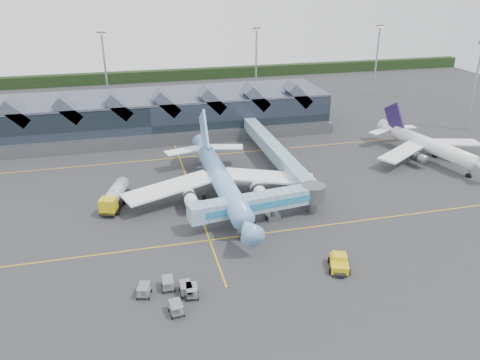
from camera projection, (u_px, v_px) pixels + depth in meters
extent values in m
plane|color=#2A2A2D|center=(201.00, 216.00, 78.43)|extent=(260.00, 260.00, 0.00)
cube|color=gold|center=(210.00, 240.00, 71.34)|extent=(120.00, 0.25, 0.01)
cube|color=gold|center=(179.00, 158.00, 103.26)|extent=(120.00, 0.25, 0.01)
cube|color=gold|center=(192.00, 191.00, 87.30)|extent=(0.25, 60.00, 0.01)
cube|color=black|center=(151.00, 76.00, 175.16)|extent=(260.00, 4.00, 4.00)
cube|color=black|center=(149.00, 115.00, 118.06)|extent=(90.00, 20.00, 9.00)
cube|color=#464C5E|center=(147.00, 97.00, 116.15)|extent=(90.00, 20.00, 0.60)
cube|color=slate|center=(153.00, 141.00, 109.60)|extent=(90.00, 2.50, 2.60)
cube|color=#464C5E|center=(16.00, 111.00, 103.45)|extent=(6.43, 6.00, 6.43)
cube|color=#464C5E|center=(69.00, 108.00, 105.90)|extent=(6.43, 6.00, 6.43)
cube|color=#464C5E|center=(118.00, 105.00, 108.35)|extent=(6.43, 6.00, 6.43)
cube|color=#464C5E|center=(166.00, 102.00, 110.80)|extent=(6.43, 6.00, 6.43)
cube|color=#464C5E|center=(212.00, 99.00, 113.24)|extent=(6.43, 6.00, 6.43)
cube|color=#464C5E|center=(255.00, 97.00, 115.69)|extent=(6.43, 6.00, 6.43)
cube|color=#464C5E|center=(297.00, 94.00, 118.14)|extent=(6.43, 6.00, 6.43)
cylinder|color=gray|center=(106.00, 73.00, 134.48)|extent=(0.56, 0.56, 22.00)
cube|color=slate|center=(101.00, 33.00, 130.02)|extent=(2.40, 0.50, 0.90)
cylinder|color=gray|center=(256.00, 66.00, 144.49)|extent=(0.56, 0.56, 22.00)
cube|color=slate|center=(257.00, 29.00, 140.03)|extent=(2.40, 0.50, 0.90)
cylinder|color=gray|center=(376.00, 62.00, 151.62)|extent=(0.56, 0.56, 22.00)
cube|color=slate|center=(380.00, 26.00, 147.16)|extent=(2.40, 0.50, 0.90)
cylinder|color=gray|center=(474.00, 88.00, 117.26)|extent=(0.56, 0.56, 22.00)
cylinder|color=#65A9CE|center=(222.00, 181.00, 82.04)|extent=(3.92, 28.92, 3.56)
cone|color=#65A9CE|center=(248.00, 228.00, 67.09)|extent=(3.62, 4.99, 3.56)
cube|color=black|center=(249.00, 225.00, 66.24)|extent=(1.36, 0.35, 0.48)
cone|color=#65A9CE|center=(203.00, 147.00, 97.61)|extent=(3.64, 6.64, 3.56)
cube|color=white|center=(169.00, 187.00, 81.23)|extent=(17.06, 10.27, 1.18)
cube|color=white|center=(269.00, 177.00, 85.48)|extent=(17.06, 9.94, 1.18)
cylinder|color=white|center=(190.00, 198.00, 79.42)|extent=(2.27, 4.98, 2.21)
cylinder|color=white|center=(258.00, 190.00, 82.25)|extent=(2.27, 4.98, 2.21)
cube|color=#65A9CE|center=(204.00, 132.00, 94.65)|extent=(0.53, 9.13, 9.82)
cube|color=white|center=(183.00, 151.00, 95.50)|extent=(7.92, 4.68, 0.23)
cube|color=white|center=(225.00, 147.00, 97.54)|extent=(7.89, 4.52, 0.23)
cylinder|color=slate|center=(242.00, 234.00, 71.15)|extent=(0.26, 0.26, 2.06)
cylinder|color=slate|center=(204.00, 195.00, 83.57)|extent=(0.26, 0.26, 2.06)
cylinder|color=slate|center=(237.00, 191.00, 84.98)|extent=(0.26, 0.26, 2.06)
cylinder|color=black|center=(242.00, 237.00, 71.42)|extent=(0.44, 1.33, 1.32)
cylinder|color=white|center=(432.00, 146.00, 100.33)|extent=(7.31, 21.82, 3.09)
cone|color=white|center=(389.00, 128.00, 111.21)|extent=(4.01, 5.46, 3.09)
cube|color=white|center=(402.00, 152.00, 98.52)|extent=(13.18, 9.82, 1.03)
cube|color=white|center=(452.00, 142.00, 104.22)|extent=(13.24, 5.47, 1.03)
cylinder|color=slate|center=(419.00, 158.00, 97.69)|extent=(2.61, 4.02, 1.92)
cylinder|color=slate|center=(453.00, 151.00, 101.49)|extent=(2.61, 4.02, 1.92)
cube|color=#251746|center=(394.00, 118.00, 109.03)|extent=(1.83, 6.90, 7.54)
cube|color=white|center=(380.00, 131.00, 109.07)|extent=(6.25, 4.48, 0.26)
cube|color=white|center=(403.00, 127.00, 111.81)|extent=(5.99, 2.43, 0.26)
cylinder|color=slate|center=(469.00, 173.00, 92.91)|extent=(0.29, 0.29, 1.79)
cylinder|color=slate|center=(418.00, 157.00, 101.06)|extent=(0.29, 0.29, 1.79)
cylinder|color=slate|center=(435.00, 153.00, 103.12)|extent=(0.29, 0.29, 1.79)
cylinder|color=black|center=(469.00, 176.00, 93.14)|extent=(0.68, 1.21, 1.15)
cube|color=#70A1BB|center=(257.00, 203.00, 75.24)|extent=(18.74, 5.08, 2.69)
cube|color=teal|center=(261.00, 206.00, 74.02)|extent=(18.40, 2.43, 1.11)
cube|color=#70A1BB|center=(196.00, 213.00, 71.86)|extent=(2.76, 3.24, 2.78)
cylinder|color=slate|center=(273.00, 209.00, 76.88)|extent=(0.65, 0.65, 3.51)
cube|color=slate|center=(272.00, 217.00, 77.42)|extent=(2.44, 2.12, 0.83)
cylinder|color=black|center=(267.00, 218.00, 77.15)|extent=(0.47, 0.87, 0.83)
cylinder|color=black|center=(278.00, 216.00, 77.77)|extent=(0.47, 0.87, 0.83)
cylinder|color=slate|center=(313.00, 193.00, 78.63)|extent=(4.08, 4.08, 2.78)
cylinder|color=slate|center=(312.00, 202.00, 79.34)|extent=(1.67, 1.67, 3.51)
cube|color=black|center=(116.00, 202.00, 81.61)|extent=(5.44, 10.12, 0.54)
cube|color=gold|center=(108.00, 205.00, 77.78)|extent=(3.21, 3.07, 2.39)
cube|color=black|center=(106.00, 205.00, 76.76)|extent=(2.33, 0.88, 1.09)
cylinder|color=#B8B9BD|center=(117.00, 191.00, 82.21)|extent=(4.29, 6.77, 2.50)
sphere|color=#B8B9BD|center=(122.00, 183.00, 85.09)|extent=(2.39, 2.39, 2.39)
sphere|color=#B8B9BD|center=(112.00, 199.00, 79.33)|extent=(2.39, 2.39, 2.39)
cylinder|color=black|center=(102.00, 211.00, 78.82)|extent=(0.69, 1.15, 1.09)
cylinder|color=black|center=(118.00, 212.00, 78.67)|extent=(0.69, 1.15, 1.09)
cylinder|color=black|center=(109.00, 201.00, 82.30)|extent=(0.69, 1.15, 1.09)
cylinder|color=black|center=(125.00, 202.00, 82.15)|extent=(0.69, 1.15, 1.09)
cylinder|color=black|center=(114.00, 195.00, 84.78)|extent=(0.69, 1.15, 1.09)
cylinder|color=black|center=(129.00, 195.00, 84.63)|extent=(0.69, 1.15, 1.09)
cube|color=gold|center=(339.00, 264.00, 64.19)|extent=(3.57, 4.46, 1.08)
cube|color=gold|center=(339.00, 256.00, 64.45)|extent=(2.42, 2.29, 0.75)
cube|color=black|center=(340.00, 274.00, 62.44)|extent=(1.71, 1.33, 0.32)
cylinder|color=black|center=(330.00, 271.00, 63.27)|extent=(0.60, 0.92, 0.86)
cylinder|color=black|center=(349.00, 272.00, 63.02)|extent=(0.60, 0.92, 0.86)
cylinder|color=black|center=(329.00, 260.00, 65.61)|extent=(0.60, 0.92, 0.86)
cylinder|color=black|center=(347.00, 261.00, 65.37)|extent=(0.60, 0.92, 0.86)
cube|color=gray|center=(168.00, 285.00, 60.13)|extent=(1.42, 2.21, 0.15)
cube|color=gray|center=(168.00, 279.00, 59.74)|extent=(1.42, 2.21, 0.08)
cylinder|color=black|center=(173.00, 283.00, 61.14)|extent=(0.12, 0.36, 0.36)
cube|color=gray|center=(192.00, 293.00, 58.69)|extent=(1.63, 2.33, 0.15)
cube|color=gray|center=(192.00, 287.00, 58.31)|extent=(1.63, 2.33, 0.08)
cylinder|color=black|center=(198.00, 291.00, 59.65)|extent=(0.16, 0.37, 0.36)
cube|color=gray|center=(144.00, 292.00, 58.86)|extent=(1.91, 2.48, 0.15)
cube|color=gray|center=(143.00, 286.00, 58.48)|extent=(1.91, 2.48, 0.08)
cylinder|color=black|center=(151.00, 291.00, 59.73)|extent=(0.21, 0.38, 0.36)
cube|color=gray|center=(176.00, 310.00, 55.74)|extent=(1.68, 2.36, 0.15)
cube|color=gray|center=(176.00, 304.00, 55.35)|extent=(1.68, 2.36, 0.08)
cylinder|color=black|center=(181.00, 307.00, 56.82)|extent=(0.17, 0.37, 0.36)
cube|color=gray|center=(186.00, 290.00, 59.25)|extent=(1.47, 2.24, 0.15)
cube|color=gray|center=(186.00, 284.00, 58.87)|extent=(1.47, 2.24, 0.08)
cylinder|color=black|center=(191.00, 288.00, 60.29)|extent=(0.13, 0.36, 0.36)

